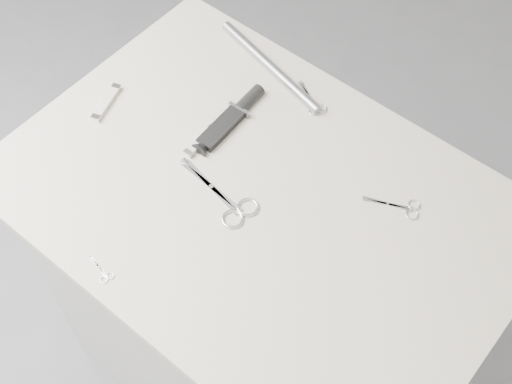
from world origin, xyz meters
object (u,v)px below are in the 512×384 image
Objects in this scene: embroidery_scissors_b at (314,103)px; tiny_scissors at (103,272)px; large_shears at (230,204)px; metal_rail at (270,66)px; plinth at (259,302)px; embroidery_scissors_a at (401,207)px; sheathed_knife at (234,115)px; pocket_knife_b at (201,141)px; pocket_knife_a at (106,102)px.

embroidery_scissors_b is 0.57m from tiny_scissors.
embroidery_scissors_b is 1.49× the size of tiny_scissors.
metal_rail is (-0.16, 0.33, 0.01)m from large_shears.
tiny_scissors is (-0.12, -0.31, 0.47)m from plinth.
large_shears is at bearing -126.57° from plinth.
embroidery_scissors_b reaches higher than plinth.
sheathed_knife reaches higher than embroidery_scissors_a.
metal_rail reaches higher than plinth.
large_shears reaches higher than tiny_scissors.
sheathed_knife is (-0.14, 0.17, 0.00)m from large_shears.
embroidery_scissors_b is 1.05× the size of pocket_knife_b.
pocket_knife_b is (0.22, 0.05, -0.00)m from pocket_knife_a.
pocket_knife_b reaches higher than plinth.
plinth is 8.52× the size of pocket_knife_a.
plinth is 0.55m from embroidery_scissors_a.
pocket_knife_a is (-0.34, -0.28, 0.00)m from embroidery_scissors_b.
pocket_knife_a is 0.23m from pocket_knife_b.
embroidery_scissors_a reaches higher than plinth.
plinth is 13.96× the size of tiny_scissors.
plinth is 9.88× the size of pocket_knife_b.
large_shears is at bearing 84.43° from tiny_scissors.
sheathed_knife reaches higher than large_shears.
plinth is at bearing -49.14° from embroidery_scissors_b.
metal_rail reaches higher than large_shears.
metal_rail is at bearing 109.85° from tiny_scissors.
embroidery_scissors_b is 0.49× the size of sheathed_knife.
pocket_knife_a is (-0.23, -0.15, -0.00)m from sheathed_knife.
pocket_knife_b is at bearing -85.47° from metal_rail.
pocket_knife_a is at bearing 118.89° from sheathed_knife.
embroidery_scissors_b is at bearing 136.47° from embroidery_scissors_a.
metal_rail reaches higher than pocket_knife_a.
large_shears reaches higher than plinth.
large_shears is at bearing -144.72° from sheathed_knife.
embroidery_scissors_a is 1.14× the size of embroidery_scissors_b.
embroidery_scissors_a is 0.34× the size of metal_rail.
pocket_knife_a is (-0.29, 0.29, 0.01)m from tiny_scissors.
tiny_scissors is at bearing -152.94° from pocket_knife_a.
metal_rail reaches higher than sheathed_knife.
pocket_knife_a is (-0.63, -0.18, 0.00)m from embroidery_scissors_a.
tiny_scissors is 0.33× the size of sheathed_knife.
tiny_scissors is at bearing -99.79° from large_shears.
metal_rail reaches higher than embroidery_scissors_a.
sheathed_knife is (-0.17, 0.12, 0.48)m from plinth.
pocket_knife_b reaches higher than embroidery_scissors_b.
embroidery_scissors_a is at bearing 34.97° from plinth.
pocket_knife_b is (-0.14, 0.08, 0.00)m from large_shears.
pocket_knife_a reaches higher than tiny_scissors.
plinth is 0.48m from large_shears.
pocket_knife_b is (-0.06, 0.34, 0.00)m from tiny_scissors.
tiny_scissors is (-0.05, -0.57, -0.00)m from embroidery_scissors_b.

